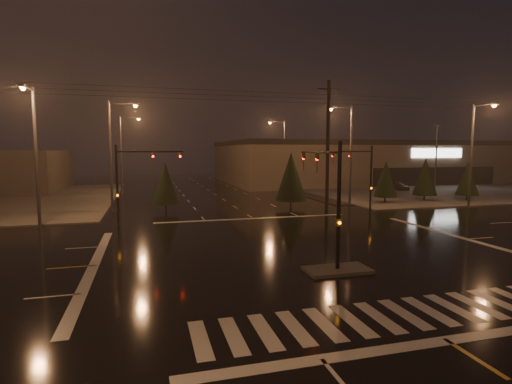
% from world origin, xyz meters
% --- Properties ---
extents(ground, '(140.00, 140.00, 0.00)m').
position_xyz_m(ground, '(0.00, 0.00, 0.00)').
color(ground, black).
rests_on(ground, ground).
extents(sidewalk_ne, '(36.00, 36.00, 0.12)m').
position_xyz_m(sidewalk_ne, '(30.00, 30.00, 0.06)').
color(sidewalk_ne, '#4C4944').
rests_on(sidewalk_ne, ground).
extents(median_island, '(3.00, 1.60, 0.15)m').
position_xyz_m(median_island, '(0.00, -4.00, 0.07)').
color(median_island, '#4C4944').
rests_on(median_island, ground).
extents(crosswalk, '(15.00, 2.60, 0.01)m').
position_xyz_m(crosswalk, '(0.00, -9.00, 0.01)').
color(crosswalk, beige).
rests_on(crosswalk, ground).
extents(stop_bar_near, '(16.00, 0.50, 0.01)m').
position_xyz_m(stop_bar_near, '(0.00, -11.00, 0.01)').
color(stop_bar_near, beige).
rests_on(stop_bar_near, ground).
extents(stop_bar_far, '(16.00, 0.50, 0.01)m').
position_xyz_m(stop_bar_far, '(0.00, 11.00, 0.01)').
color(stop_bar_far, beige).
rests_on(stop_bar_far, ground).
extents(parking_lot, '(50.00, 24.00, 0.08)m').
position_xyz_m(parking_lot, '(35.00, 28.00, 0.04)').
color(parking_lot, black).
rests_on(parking_lot, ground).
extents(retail_building, '(60.20, 28.30, 7.20)m').
position_xyz_m(retail_building, '(35.00, 45.99, 3.84)').
color(retail_building, brown).
rests_on(retail_building, ground).
extents(signal_mast_median, '(0.25, 4.59, 6.00)m').
position_xyz_m(signal_mast_median, '(0.00, -3.07, 3.75)').
color(signal_mast_median, black).
rests_on(signal_mast_median, ground).
extents(signal_mast_ne, '(4.84, 1.86, 6.00)m').
position_xyz_m(signal_mast_ne, '(9.50, 10.14, 3.79)').
color(signal_mast_ne, black).
rests_on(signal_mast_ne, ground).
extents(signal_mast_nw, '(4.84, 1.86, 6.00)m').
position_xyz_m(signal_mast_nw, '(-9.50, 10.14, 3.79)').
color(signal_mast_nw, black).
rests_on(signal_mast_nw, ground).
extents(streetlight_1, '(2.77, 0.32, 10.00)m').
position_xyz_m(streetlight_1, '(-11.18, 18.00, 5.80)').
color(streetlight_1, '#38383A').
rests_on(streetlight_1, ground).
extents(streetlight_2, '(2.77, 0.32, 10.00)m').
position_xyz_m(streetlight_2, '(-11.18, 34.00, 5.80)').
color(streetlight_2, '#38383A').
rests_on(streetlight_2, ground).
extents(streetlight_3, '(2.77, 0.32, 10.00)m').
position_xyz_m(streetlight_3, '(11.18, 16.00, 5.80)').
color(streetlight_3, '#38383A').
rests_on(streetlight_3, ground).
extents(streetlight_4, '(2.77, 0.32, 10.00)m').
position_xyz_m(streetlight_4, '(11.18, 36.00, 5.80)').
color(streetlight_4, '#38383A').
rests_on(streetlight_4, ground).
extents(streetlight_5, '(0.32, 2.77, 10.00)m').
position_xyz_m(streetlight_5, '(-16.00, 11.18, 5.80)').
color(streetlight_5, '#38383A').
rests_on(streetlight_5, ground).
extents(streetlight_6, '(0.32, 2.77, 10.00)m').
position_xyz_m(streetlight_6, '(22.00, 11.18, 5.80)').
color(streetlight_6, '#38383A').
rests_on(streetlight_6, ground).
extents(utility_pole_1, '(2.20, 0.32, 12.00)m').
position_xyz_m(utility_pole_1, '(8.00, 14.00, 6.13)').
color(utility_pole_1, black).
rests_on(utility_pole_1, ground).
extents(conifer_0, '(2.43, 2.43, 4.49)m').
position_xyz_m(conifer_0, '(15.98, 16.58, 2.59)').
color(conifer_0, black).
rests_on(conifer_0, ground).
extents(conifer_1, '(2.60, 2.60, 4.77)m').
position_xyz_m(conifer_1, '(21.15, 16.92, 2.73)').
color(conifer_1, black).
rests_on(conifer_1, ground).
extents(conifer_2, '(2.39, 2.39, 4.43)m').
position_xyz_m(conifer_2, '(25.63, 15.63, 2.56)').
color(conifer_2, black).
rests_on(conifer_2, ground).
extents(conifer_3, '(2.44, 2.44, 4.51)m').
position_xyz_m(conifer_3, '(-6.76, 16.95, 2.60)').
color(conifer_3, black).
rests_on(conifer_3, ground).
extents(conifer_4, '(3.05, 3.05, 5.47)m').
position_xyz_m(conifer_4, '(5.23, 16.29, 3.08)').
color(conifer_4, black).
rests_on(conifer_4, ground).
extents(car_parked, '(2.18, 4.36, 1.43)m').
position_xyz_m(car_parked, '(25.31, 28.16, 0.71)').
color(car_parked, black).
rests_on(car_parked, ground).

